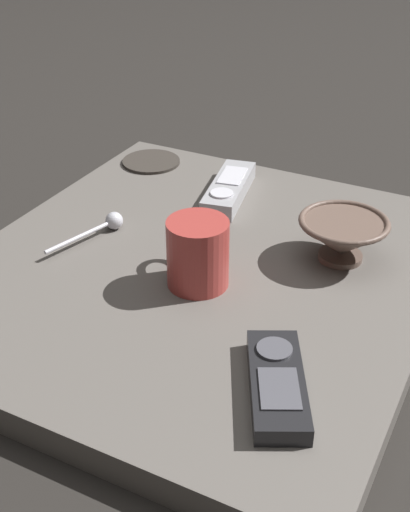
{
  "coord_description": "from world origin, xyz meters",
  "views": [
    {
      "loc": [
        0.68,
        0.36,
        0.53
      ],
      "look_at": [
        0.01,
        0.01,
        0.06
      ],
      "focal_mm": 48.1,
      "sensor_mm": 36.0,
      "label": 1
    }
  ],
  "objects_px": {
    "tv_remote_near": "(229,189)",
    "teaspoon": "(108,224)",
    "drink_coaster": "(151,162)",
    "coffee_mug": "(197,253)",
    "tv_remote_far": "(277,383)",
    "cereal_bowl": "(343,236)"
  },
  "relations": [
    {
      "from": "teaspoon",
      "to": "drink_coaster",
      "type": "height_order",
      "value": "teaspoon"
    },
    {
      "from": "teaspoon",
      "to": "tv_remote_far",
      "type": "distance_m",
      "value": 0.4
    },
    {
      "from": "coffee_mug",
      "to": "drink_coaster",
      "type": "bearing_deg",
      "value": -140.12
    },
    {
      "from": "tv_remote_near",
      "to": "teaspoon",
      "type": "bearing_deg",
      "value": -30.35
    },
    {
      "from": "coffee_mug",
      "to": "tv_remote_far",
      "type": "bearing_deg",
      "value": 49.63
    },
    {
      "from": "drink_coaster",
      "to": "tv_remote_far",
      "type": "bearing_deg",
      "value": 43.4
    },
    {
      "from": "teaspoon",
      "to": "drink_coaster",
      "type": "xyz_separation_m",
      "value": [
        -0.24,
        -0.07,
        -0.01
      ]
    },
    {
      "from": "coffee_mug",
      "to": "tv_remote_near",
      "type": "xyz_separation_m",
      "value": [
        -0.24,
        -0.07,
        -0.03
      ]
    },
    {
      "from": "coffee_mug",
      "to": "teaspoon",
      "type": "xyz_separation_m",
      "value": [
        -0.06,
        -0.18,
        -0.03
      ]
    },
    {
      "from": "teaspoon",
      "to": "tv_remote_far",
      "type": "xyz_separation_m",
      "value": [
        0.2,
        0.34,
        -0.0
      ]
    },
    {
      "from": "tv_remote_far",
      "to": "coffee_mug",
      "type": "bearing_deg",
      "value": -130.37
    },
    {
      "from": "coffee_mug",
      "to": "tv_remote_near",
      "type": "bearing_deg",
      "value": -163.72
    },
    {
      "from": "cereal_bowl",
      "to": "tv_remote_near",
      "type": "height_order",
      "value": "cereal_bowl"
    },
    {
      "from": "cereal_bowl",
      "to": "tv_remote_near",
      "type": "distance_m",
      "value": 0.24
    },
    {
      "from": "tv_remote_near",
      "to": "drink_coaster",
      "type": "relative_size",
      "value": 1.73
    },
    {
      "from": "cereal_bowl",
      "to": "tv_remote_far",
      "type": "distance_m",
      "value": 0.28
    },
    {
      "from": "teaspoon",
      "to": "drink_coaster",
      "type": "relative_size",
      "value": 1.3
    },
    {
      "from": "coffee_mug",
      "to": "tv_remote_near",
      "type": "height_order",
      "value": "coffee_mug"
    },
    {
      "from": "cereal_bowl",
      "to": "tv_remote_far",
      "type": "relative_size",
      "value": 0.75
    },
    {
      "from": "coffee_mug",
      "to": "tv_remote_far",
      "type": "distance_m",
      "value": 0.22
    },
    {
      "from": "cereal_bowl",
      "to": "tv_remote_far",
      "type": "height_order",
      "value": "cereal_bowl"
    },
    {
      "from": "coffee_mug",
      "to": "tv_remote_far",
      "type": "xyz_separation_m",
      "value": [
        0.14,
        0.17,
        -0.03
      ]
    }
  ]
}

